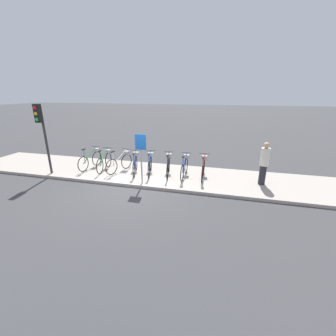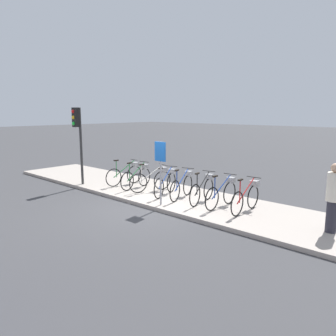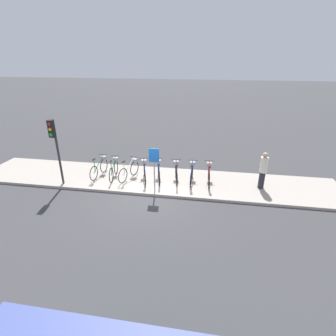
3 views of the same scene
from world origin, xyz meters
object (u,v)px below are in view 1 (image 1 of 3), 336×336
at_px(parked_bicycle_2, 121,162).
at_px(sign_post, 141,150).
at_px(pedestrian, 264,163).
at_px(parked_bicycle_1, 105,160).
at_px(parked_bicycle_4, 150,164).
at_px(parked_bicycle_7, 203,168).
at_px(parked_bicycle_3, 135,163).
at_px(parked_bicycle_5, 168,165).
at_px(traffic_light, 41,125).
at_px(parked_bicycle_6, 185,166).
at_px(parked_bicycle_0, 91,159).

height_order(parked_bicycle_2, sign_post, sign_post).
bearing_deg(pedestrian, parked_bicycle_1, 179.91).
relative_size(parked_bicycle_2, parked_bicycle_4, 0.98).
bearing_deg(parked_bicycle_7, parked_bicycle_3, -177.09).
height_order(parked_bicycle_5, traffic_light, traffic_light).
relative_size(parked_bicycle_3, parked_bicycle_7, 0.96).
height_order(parked_bicycle_2, parked_bicycle_3, same).
bearing_deg(parked_bicycle_6, traffic_light, -168.41).
relative_size(pedestrian, traffic_light, 0.56).
bearing_deg(parked_bicycle_3, parked_bicycle_1, 178.15).
relative_size(parked_bicycle_0, parked_bicycle_1, 1.00).
bearing_deg(parked_bicycle_5, parked_bicycle_7, 2.46).
relative_size(parked_bicycle_2, parked_bicycle_5, 0.97).
distance_m(parked_bicycle_4, parked_bicycle_5, 0.85).
distance_m(parked_bicycle_4, pedestrian, 4.75).
bearing_deg(parked_bicycle_5, parked_bicycle_6, 1.39).
bearing_deg(sign_post, traffic_light, -179.26).
xyz_separation_m(parked_bicycle_4, pedestrian, (4.73, -0.04, 0.44)).
xyz_separation_m(parked_bicycle_3, sign_post, (0.72, -1.06, 0.91)).
distance_m(parked_bicycle_2, parked_bicycle_4, 1.44).
bearing_deg(parked_bicycle_3, traffic_light, -163.25).
distance_m(parked_bicycle_7, sign_post, 2.79).
height_order(parked_bicycle_2, parked_bicycle_7, same).
bearing_deg(parked_bicycle_4, parked_bicycle_2, -180.00).
distance_m(parked_bicycle_5, sign_post, 1.68).
bearing_deg(sign_post, parked_bicycle_0, 158.59).
height_order(parked_bicycle_2, traffic_light, traffic_light).
distance_m(parked_bicycle_3, parked_bicycle_5, 1.53).
relative_size(parked_bicycle_0, parked_bicycle_5, 1.01).
bearing_deg(parked_bicycle_0, parked_bicycle_1, -6.29).
height_order(parked_bicycle_1, parked_bicycle_7, same).
xyz_separation_m(parked_bicycle_3, parked_bicycle_6, (2.26, 0.11, 0.00)).
height_order(parked_bicycle_3, traffic_light, traffic_light).
height_order(parked_bicycle_5, parked_bicycle_7, same).
bearing_deg(parked_bicycle_7, sign_post, -152.59).
height_order(parked_bicycle_7, traffic_light, traffic_light).
bearing_deg(parked_bicycle_2, parked_bicycle_6, 0.61).
bearing_deg(parked_bicycle_0, parked_bicycle_7, 0.21).
height_order(parked_bicycle_3, parked_bicycle_5, same).
distance_m(parked_bicycle_1, traffic_light, 3.01).
relative_size(parked_bicycle_3, sign_post, 0.82).
bearing_deg(pedestrian, parked_bicycle_5, 179.25).
height_order(parked_bicycle_6, sign_post, sign_post).
distance_m(parked_bicycle_6, parked_bicycle_7, 0.80).
relative_size(parked_bicycle_4, pedestrian, 0.97).
xyz_separation_m(pedestrian, sign_post, (-4.69, -1.10, 0.47)).
relative_size(parked_bicycle_2, pedestrian, 0.96).
height_order(parked_bicycle_0, parked_bicycle_2, same).
bearing_deg(parked_bicycle_1, parked_bicycle_0, 173.71).
bearing_deg(parked_bicycle_0, parked_bicycle_3, -3.33).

